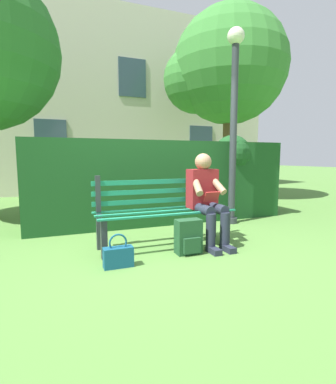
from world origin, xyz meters
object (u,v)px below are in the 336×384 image
Objects in this scene: park_bench at (163,209)px; person_seated at (206,196)px; backpack at (188,237)px; lamp_post at (234,110)px; tree_far at (224,70)px; handbag at (118,256)px.

person_seated reaches higher than park_bench.
lamp_post is (-1.40, -1.20, 1.74)m from backpack.
backpack is 0.08× the size of tree_far.
lamp_post reaches higher than handbag.
lamp_post reaches higher than park_bench.
backpack is 6.09m from tree_far.
lamp_post is at bearing -149.76° from handbag.
park_bench is at bearing 25.53° from lamp_post.
person_seated is 0.23× the size of tree_far.
lamp_post reaches higher than person_seated.
lamp_post is (-2.28, -1.33, 1.82)m from handbag.
handbag is 0.07× the size of tree_far.
park_bench is at bearing -70.97° from backpack.
handbag is (1.26, 0.39, -0.52)m from person_seated.
park_bench is 4.31× the size of backpack.
lamp_post is at bearing -137.53° from person_seated.
park_bench reaches higher than backpack.
lamp_post is (-1.56, -0.74, 1.47)m from park_bench.
park_bench is 4.95× the size of handbag.
lamp_post reaches higher than backpack.
tree_far is at bearing -126.16° from backpack.
tree_far is 1.58× the size of lamp_post.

